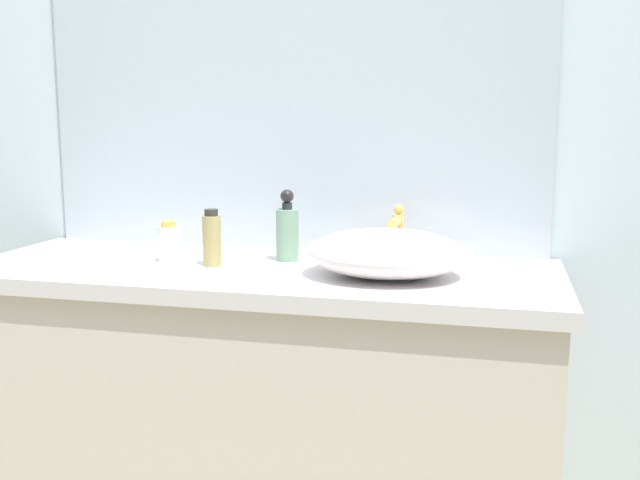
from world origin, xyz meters
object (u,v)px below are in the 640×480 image
object	(u,v)px
sink_basin	(387,253)
lotion_bottle	(169,243)
soap_dispenser	(287,231)
perfume_bottle	(212,239)

from	to	relation	value
sink_basin	lotion_bottle	distance (m)	0.60
lotion_bottle	sink_basin	bearing A→B (deg)	-4.35
sink_basin	soap_dispenser	world-z (taller)	soap_dispenser
lotion_bottle	perfume_bottle	size ratio (longest dim) A/B	0.74
soap_dispenser	perfume_bottle	distance (m)	0.21
soap_dispenser	lotion_bottle	bearing A→B (deg)	-163.87
soap_dispenser	perfume_bottle	world-z (taller)	soap_dispenser
sink_basin	lotion_bottle	xyz separation A→B (m)	(-0.60, 0.05, -0.01)
soap_dispenser	perfume_bottle	bearing A→B (deg)	-146.44
soap_dispenser	lotion_bottle	size ratio (longest dim) A/B	1.77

